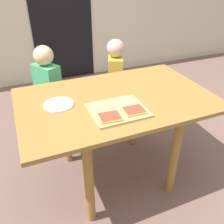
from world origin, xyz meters
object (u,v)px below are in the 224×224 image
object	(u,v)px
dining_table	(116,111)
pizza_slice_near_right	(134,110)
pizza_slice_near_left	(110,117)
child_left	(49,92)
child_right	(115,80)
plate_white_left	(59,104)
cutting_board	(118,110)

from	to	relation	value
dining_table	pizza_slice_near_right	world-z (taller)	pizza_slice_near_right
pizza_slice_near_left	pizza_slice_near_right	xyz separation A→B (m)	(0.17, 0.01, 0.00)
pizza_slice_near_right	child_left	size ratio (longest dim) A/B	0.14
pizza_slice_near_left	child_left	xyz separation A→B (m)	(-0.24, 0.92, -0.21)
pizza_slice_near_left	child_right	size ratio (longest dim) A/B	0.15
pizza_slice_near_left	child_left	world-z (taller)	child_left
dining_table	plate_white_left	world-z (taller)	plate_white_left
pizza_slice_near_right	plate_white_left	size ratio (longest dim) A/B	0.68
cutting_board	child_right	distance (m)	0.97
pizza_slice_near_left	plate_white_left	size ratio (longest dim) A/B	0.72
dining_table	child_left	distance (m)	0.77
child_left	child_right	distance (m)	0.69
cutting_board	child_left	world-z (taller)	child_left
cutting_board	pizza_slice_near_left	distance (m)	0.12
plate_white_left	child_right	bearing A→B (deg)	42.42
pizza_slice_near_left	plate_white_left	xyz separation A→B (m)	(-0.25, 0.31, -0.02)
cutting_board	child_right	world-z (taller)	child_right
plate_white_left	child_right	world-z (taller)	child_right
dining_table	pizza_slice_near_left	distance (m)	0.33
pizza_slice_near_right	child_right	bearing A→B (deg)	73.71
dining_table	pizza_slice_near_right	xyz separation A→B (m)	(0.02, -0.25, 0.13)
pizza_slice_near_right	plate_white_left	xyz separation A→B (m)	(-0.43, 0.30, -0.02)
cutting_board	pizza_slice_near_right	bearing A→B (deg)	-36.98
dining_table	pizza_slice_near_right	bearing A→B (deg)	-85.84
cutting_board	plate_white_left	xyz separation A→B (m)	(-0.34, 0.23, -0.00)
pizza_slice_near_left	child_right	distance (m)	1.07
cutting_board	child_right	size ratio (longest dim) A/B	0.37
plate_white_left	pizza_slice_near_left	bearing A→B (deg)	-50.82
dining_table	child_right	distance (m)	0.76
pizza_slice_near_left	plate_white_left	world-z (taller)	pizza_slice_near_left
pizza_slice_near_left	plate_white_left	bearing A→B (deg)	129.18
dining_table	child_right	xyz separation A→B (m)	(0.29, 0.69, -0.09)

